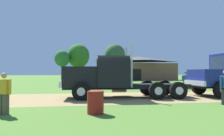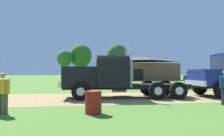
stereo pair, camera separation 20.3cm
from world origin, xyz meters
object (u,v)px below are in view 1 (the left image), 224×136
(visitor_far_side, at_px, (186,80))
(shed_building, at_px, (139,69))
(truck_foreground_white, at_px, (109,78))
(visitor_by_barrel, at_px, (4,92))
(steel_barrel, at_px, (96,102))

(visitor_far_side, relative_size, shed_building, 0.10)
(truck_foreground_white, bearing_deg, visitor_by_barrel, -136.39)
(visitor_far_side, bearing_deg, shed_building, 84.07)
(steel_barrel, height_order, shed_building, shed_building)
(visitor_by_barrel, distance_m, visitor_far_side, 15.55)
(truck_foreground_white, height_order, steel_barrel, truck_foreground_white)
(steel_barrel, bearing_deg, truck_foreground_white, 76.32)
(visitor_far_side, height_order, shed_building, shed_building)
(steel_barrel, relative_size, shed_building, 0.06)
(steel_barrel, bearing_deg, visitor_by_barrel, 173.13)
(truck_foreground_white, xyz_separation_m, visitor_far_side, (7.84, 4.95, -0.39))
(visitor_by_barrel, distance_m, steel_barrel, 3.48)
(truck_foreground_white, height_order, shed_building, shed_building)
(shed_building, bearing_deg, visitor_by_barrel, -114.61)
(truck_foreground_white, xyz_separation_m, steel_barrel, (-1.17, -4.79, -0.81))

